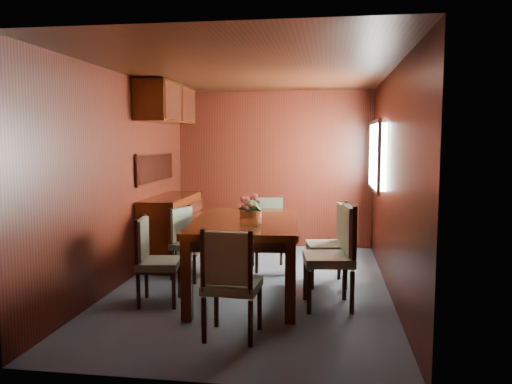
% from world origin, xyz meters
% --- Properties ---
extents(ground, '(4.50, 4.50, 0.00)m').
position_xyz_m(ground, '(0.00, 0.00, 0.00)').
color(ground, '#3A454F').
rests_on(ground, ground).
extents(room_shell, '(3.06, 4.52, 2.41)m').
position_xyz_m(room_shell, '(-0.10, 0.33, 1.63)').
color(room_shell, black).
rests_on(room_shell, ground).
extents(sideboard, '(0.48, 1.40, 0.90)m').
position_xyz_m(sideboard, '(-1.25, 1.00, 0.45)').
color(sideboard, '#351406').
rests_on(sideboard, ground).
extents(dining_table, '(1.22, 1.82, 0.82)m').
position_xyz_m(dining_table, '(-0.03, -0.28, 0.70)').
color(dining_table, '#351406').
rests_on(dining_table, ground).
extents(chair_left_near, '(0.46, 0.47, 0.89)m').
position_xyz_m(chair_left_near, '(-0.92, -0.69, 0.49)').
color(chair_left_near, black).
rests_on(chair_left_near, ground).
extents(chair_left_far, '(0.51, 0.52, 0.86)m').
position_xyz_m(chair_left_far, '(-0.83, 0.27, 0.48)').
color(chair_left_far, black).
rests_on(chair_left_far, ground).
extents(chair_right_near, '(0.53, 0.55, 1.04)m').
position_xyz_m(chair_right_near, '(0.92, -0.53, 0.58)').
color(chair_right_near, black).
rests_on(chair_right_near, ground).
extents(chair_right_far, '(0.50, 0.51, 0.95)m').
position_xyz_m(chair_right_far, '(0.89, 0.24, 0.53)').
color(chair_right_far, black).
rests_on(chair_right_far, ground).
extents(chair_head, '(0.47, 0.45, 0.95)m').
position_xyz_m(chair_head, '(0.04, -1.49, 0.52)').
color(chair_head, black).
rests_on(chair_head, ground).
extents(chair_foot, '(0.54, 0.52, 0.92)m').
position_xyz_m(chair_foot, '(0.08, 0.88, 0.51)').
color(chair_foot, black).
rests_on(chair_foot, ground).
extents(flower_centerpiece, '(0.26, 0.26, 0.26)m').
position_xyz_m(flower_centerpiece, '(-0.01, -0.08, 0.94)').
color(flower_centerpiece, '#A15E31').
rests_on(flower_centerpiece, dining_table).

